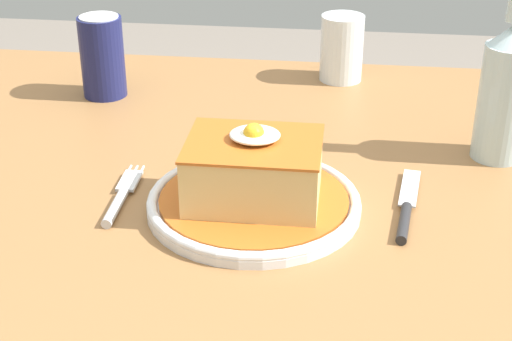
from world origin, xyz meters
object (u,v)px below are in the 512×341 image
object	(u,v)px
main_plate	(254,203)
beer_bottle_clear	(506,85)
soda_can	(102,57)
drinking_glass	(341,52)
knife	(406,212)
fork	(120,198)

from	to	relation	value
main_plate	beer_bottle_clear	world-z (taller)	beer_bottle_clear
soda_can	beer_bottle_clear	size ratio (longest dim) A/B	0.47
soda_can	drinking_glass	world-z (taller)	soda_can
knife	soda_can	xyz separation A→B (m)	(-0.44, 0.32, 0.06)
main_plate	fork	distance (m)	0.16
main_plate	drinking_glass	bearing A→B (deg)	78.67
fork	knife	world-z (taller)	same
knife	beer_bottle_clear	world-z (taller)	beer_bottle_clear
fork	soda_can	xyz separation A→B (m)	(-0.11, 0.32, 0.06)
fork	drinking_glass	xyz separation A→B (m)	(0.24, 0.44, 0.04)
knife	drinking_glass	bearing A→B (deg)	101.16
drinking_glass	soda_can	bearing A→B (deg)	-162.62
main_plate	beer_bottle_clear	xyz separation A→B (m)	(0.29, 0.17, 0.09)
fork	main_plate	bearing A→B (deg)	1.42
drinking_glass	main_plate	bearing A→B (deg)	-101.33
fork	knife	xyz separation A→B (m)	(0.33, 0.01, 0.00)
main_plate	soda_can	distance (m)	0.42
main_plate	knife	xyz separation A→B (m)	(0.17, 0.00, -0.00)
main_plate	knife	distance (m)	0.17
fork	beer_bottle_clear	distance (m)	0.49
fork	soda_can	distance (m)	0.35
fork	beer_bottle_clear	bearing A→B (deg)	21.54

